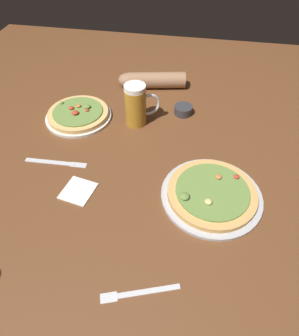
% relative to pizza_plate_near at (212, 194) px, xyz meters
% --- Properties ---
extents(ground_plane, '(2.40, 2.40, 0.03)m').
position_rel_pizza_plate_near_xyz_m(ground_plane, '(-0.22, 0.08, -0.03)').
color(ground_plane, brown).
extents(pizza_plate_near, '(0.33, 0.33, 0.05)m').
position_rel_pizza_plate_near_xyz_m(pizza_plate_near, '(0.00, 0.00, 0.00)').
color(pizza_plate_near, '#B2B2B7').
rests_on(pizza_plate_near, ground_plane).
extents(pizza_plate_far, '(0.28, 0.28, 0.05)m').
position_rel_pizza_plate_near_xyz_m(pizza_plate_far, '(-0.58, 0.34, 0.00)').
color(pizza_plate_far, silver).
rests_on(pizza_plate_far, ground_plane).
extents(beer_mug_dark, '(0.14, 0.10, 0.18)m').
position_rel_pizza_plate_near_xyz_m(beer_mug_dark, '(-0.32, 0.35, 0.07)').
color(beer_mug_dark, '#B27A23').
rests_on(beer_mug_dark, ground_plane).
extents(ramekin_sauce, '(0.08, 0.08, 0.04)m').
position_rel_pizza_plate_near_xyz_m(ramekin_sauce, '(-0.14, 0.45, 0.00)').
color(ramekin_sauce, '#333338').
rests_on(ramekin_sauce, ground_plane).
extents(napkin_folded, '(0.12, 0.12, 0.01)m').
position_rel_pizza_plate_near_xyz_m(napkin_folded, '(-0.44, -0.05, -0.01)').
color(napkin_folded, white).
rests_on(napkin_folded, ground_plane).
extents(fork_left, '(0.20, 0.09, 0.01)m').
position_rel_pizza_plate_near_xyz_m(fork_left, '(-0.17, -0.35, -0.01)').
color(fork_left, silver).
rests_on(fork_left, ground_plane).
extents(knife_right, '(0.23, 0.03, 0.01)m').
position_rel_pizza_plate_near_xyz_m(knife_right, '(-0.57, 0.06, -0.01)').
color(knife_right, silver).
rests_on(knife_right, ground_plane).
extents(diner_arm, '(0.33, 0.13, 0.08)m').
position_rel_pizza_plate_near_xyz_m(diner_arm, '(-0.32, 0.64, 0.02)').
color(diner_arm, '#936B4C').
rests_on(diner_arm, ground_plane).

